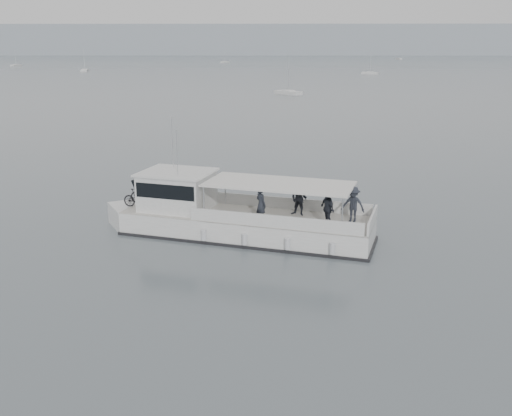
{
  "coord_description": "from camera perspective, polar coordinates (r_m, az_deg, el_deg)",
  "views": [
    {
      "loc": [
        5.55,
        -25.73,
        9.88
      ],
      "look_at": [
        5.13,
        3.08,
        1.6
      ],
      "focal_mm": 40.0,
      "sensor_mm": 36.0,
      "label": 1
    }
  ],
  "objects": [
    {
      "name": "tour_boat",
      "position": [
        30.58,
        -3.29,
        -0.8
      ],
      "size": [
        15.01,
        7.4,
        6.34
      ],
      "rotation": [
        0.0,
        0.0,
        -0.29
      ],
      "color": "white",
      "rests_on": "ground"
    },
    {
      "name": "headland",
      "position": [
        585.77,
        0.31,
        16.44
      ],
      "size": [
        1400.0,
        90.0,
        28.0
      ],
      "primitive_type": "cube",
      "color": "#939EA8",
      "rests_on": "ground"
    },
    {
      "name": "ground",
      "position": [
        28.12,
        -10.64,
        -4.83
      ],
      "size": [
        1400.0,
        1400.0,
        0.0
      ],
      "primitive_type": "plane",
      "color": "#566165",
      "rests_on": "ground"
    },
    {
      "name": "moored_fleet",
      "position": [
        269.81,
        -1.03,
        14.01
      ],
      "size": [
        441.77,
        298.98,
        9.44
      ],
      "color": "white",
      "rests_on": "ground"
    }
  ]
}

